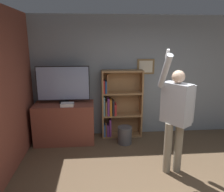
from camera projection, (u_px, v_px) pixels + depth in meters
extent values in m
cube|color=gray|center=(144.00, 77.00, 5.00)|extent=(7.00, 0.06, 2.70)
cube|color=olive|center=(146.00, 67.00, 4.90)|extent=(0.39, 0.02, 0.34)
cube|color=beige|center=(146.00, 67.00, 4.88)|extent=(0.30, 0.01, 0.26)
cube|color=brown|center=(7.00, 92.00, 3.51)|extent=(0.06, 4.21, 2.70)
cube|color=brown|center=(65.00, 123.00, 4.72)|extent=(1.25, 0.61, 0.86)
cylinder|color=black|center=(64.00, 102.00, 4.68)|extent=(0.22, 0.22, 0.03)
cylinder|color=black|center=(64.00, 100.00, 4.67)|extent=(0.06, 0.06, 0.05)
cube|color=black|center=(63.00, 83.00, 4.58)|extent=(1.11, 0.04, 0.73)
cube|color=#8C9EC6|center=(63.00, 84.00, 4.56)|extent=(1.07, 0.01, 0.69)
cube|color=white|center=(67.00, 105.00, 4.44)|extent=(0.26, 0.19, 0.07)
cube|color=#997047|center=(103.00, 104.00, 4.88)|extent=(0.04, 0.28, 1.53)
cube|color=#997047|center=(141.00, 104.00, 4.95)|extent=(0.04, 0.28, 1.53)
cube|color=#997047|center=(121.00, 102.00, 5.05)|extent=(0.91, 0.01, 1.53)
cube|color=#997047|center=(122.00, 135.00, 5.11)|extent=(0.84, 0.28, 0.04)
cube|color=#997047|center=(122.00, 115.00, 4.98)|extent=(0.84, 0.28, 0.04)
cube|color=#997047|center=(122.00, 93.00, 4.86)|extent=(0.84, 0.28, 0.04)
cube|color=#997047|center=(122.00, 71.00, 4.73)|extent=(0.84, 0.28, 0.04)
cube|color=#2D569E|center=(105.00, 130.00, 5.01)|extent=(0.04, 0.23, 0.28)
cube|color=#99663D|center=(106.00, 130.00, 5.00)|extent=(0.02, 0.20, 0.31)
cube|color=#7A3889|center=(108.00, 130.00, 5.02)|extent=(0.04, 0.23, 0.27)
cube|color=#7A3889|center=(110.00, 127.00, 5.02)|extent=(0.04, 0.25, 0.41)
cube|color=#5B8E99|center=(104.00, 106.00, 4.87)|extent=(0.03, 0.23, 0.42)
cube|color=#99663D|center=(106.00, 108.00, 4.89)|extent=(0.03, 0.23, 0.32)
cube|color=#7A3889|center=(108.00, 106.00, 4.88)|extent=(0.04, 0.23, 0.39)
cube|color=orange|center=(111.00, 107.00, 4.89)|extent=(0.04, 0.23, 0.37)
cube|color=#232328|center=(113.00, 108.00, 4.90)|extent=(0.04, 0.24, 0.33)
cube|color=red|center=(115.00, 109.00, 4.91)|extent=(0.04, 0.23, 0.26)
cube|color=red|center=(104.00, 87.00, 4.76)|extent=(0.03, 0.22, 0.28)
cube|color=#2D569E|center=(106.00, 87.00, 4.77)|extent=(0.03, 0.25, 0.27)
cube|color=#99663D|center=(107.00, 84.00, 4.75)|extent=(0.02, 0.22, 0.41)
cylinder|color=gray|center=(168.00, 148.00, 3.61)|extent=(0.13, 0.13, 0.87)
cylinder|color=gray|center=(178.00, 147.00, 3.62)|extent=(0.13, 0.13, 0.87)
cube|color=#B7BCC6|center=(176.00, 104.00, 3.43)|extent=(0.44, 0.50, 0.65)
sphere|color=beige|center=(178.00, 77.00, 3.32)|extent=(0.20, 0.20, 0.20)
cylinder|color=#B7BCC6|center=(192.00, 104.00, 3.45)|extent=(0.09, 0.09, 0.60)
cylinder|color=#B7BCC6|center=(165.00, 71.00, 3.16)|extent=(0.09, 0.42, 0.54)
cube|color=white|center=(168.00, 54.00, 3.04)|extent=(0.04, 0.09, 0.14)
cylinder|color=#4C4C51|center=(125.00, 135.00, 4.69)|extent=(0.30, 0.30, 0.37)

